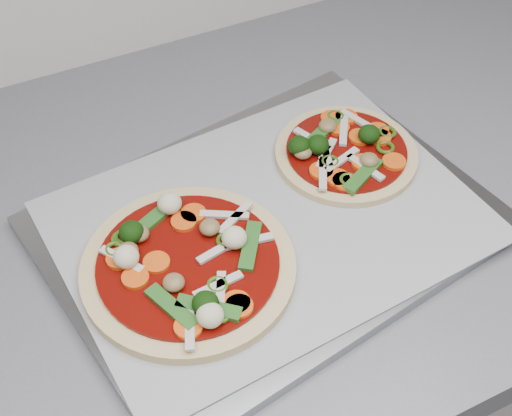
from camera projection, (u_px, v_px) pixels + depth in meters
name	position (u px, v px, depth m)	size (l,w,h in m)	color
base_cabinet	(492.00, 297.00, 1.24)	(3.60, 0.60, 0.86)	#B1B1AF
baking_tray	(268.00, 225.00, 0.71)	(0.42, 0.31, 0.01)	gray
parchment	(268.00, 220.00, 0.71)	(0.40, 0.29, 0.00)	#9C9CA1
pizza_left	(187.00, 265.00, 0.66)	(0.21, 0.21, 0.03)	tan
pizza_right	(344.00, 151.00, 0.76)	(0.18, 0.18, 0.03)	tan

